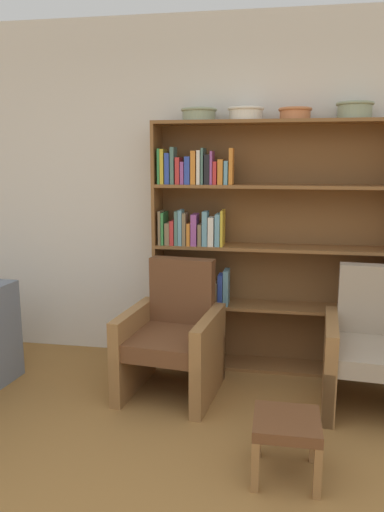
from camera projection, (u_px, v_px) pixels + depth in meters
wall_back at (231, 194)px, 4.02m from camera, size 12.00×0.06×2.75m
bookshelf at (249, 248)px, 3.90m from camera, size 1.85×0.30×1.93m
bowl_copper at (199, 114)px, 3.76m from camera, size 0.27×0.27×0.09m
bowl_sage at (246, 113)px, 3.70m from camera, size 0.27×0.27×0.10m
bowl_cream at (295, 113)px, 3.64m from camera, size 0.25×0.25×0.09m
bowl_terracotta at (355, 110)px, 3.56m from camera, size 0.27×0.27×0.12m
armchair_leather at (173, 337)px, 3.57m from camera, size 0.72×0.75×0.93m
armchair_cushioned at (374, 350)px, 3.33m from camera, size 0.70×0.73×0.93m
footstool at (287, 429)px, 2.60m from camera, size 0.35×0.35×0.33m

